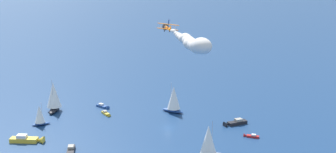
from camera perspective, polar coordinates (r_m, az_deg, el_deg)
The scene contains 14 objects.
ground_plane at distance 163.58m, azimuth 0.00°, elevation -6.32°, with size 2000.00×2000.00×0.00m, color navy.
motorboat_near_centre at distance 158.16m, azimuth -16.69°, elevation -7.41°, with size 10.99×7.58×3.17m.
motorboat_far_port at distance 186.13m, azimuth -7.93°, elevation -3.64°, with size 6.49×2.69×1.83m.
motorboat_far_stbd at distance 158.08m, azimuth 10.08°, elevation -7.18°, with size 5.21×2.31×1.47m.
sailboat_inshore at distance 170.90m, azimuth -15.43°, elevation -4.58°, with size 5.25×6.35×8.35m.
motorboat_offshore at distance 177.88m, azimuth -7.57°, elevation -4.53°, with size 5.73×3.96×1.66m.
sailboat_trailing at distance 177.54m, azimuth 0.69°, elevation -2.78°, with size 9.07×5.09×11.61m.
motorboat_ahead at distance 167.93m, azimuth 8.11°, elevation -5.65°, with size 6.96×8.69×2.60m.
sailboat_mid_cluster at distance 184.24m, azimuth -13.82°, elevation -2.38°, with size 7.61×10.09×12.88m.
sailboat_outer_ring_a at distance 139.67m, azimuth 4.99°, elevation -7.90°, with size 8.19×7.77×11.38m.
motorboat_outer_ring_b at distance 146.48m, azimuth -11.84°, elevation -8.99°, with size 6.84×7.93×2.43m.
biplane_lead at distance 154.69m, azimuth -0.02°, elevation 5.98°, with size 6.55×6.56×3.66m.
wingwalker_lead at distance 154.47m, azimuth 0.09°, elevation 6.78°, with size 0.70×0.72×1.78m.
smoke_trail_lead at distance 128.98m, azimuth 3.09°, elevation 4.08°, with size 26.62×25.54×5.55m.
Camera 1 is at (79.26, -130.36, 59.02)m, focal length 49.79 mm.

